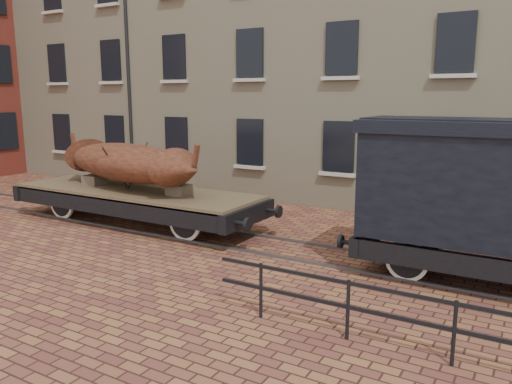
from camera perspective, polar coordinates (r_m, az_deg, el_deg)
The scene contains 6 objects.
ground at distance 13.62m, azimuth -2.44°, elevation -5.57°, with size 90.00×90.00×0.00m, color brown.
warehouse_cream at distance 21.59m, azimuth 20.20°, elevation 18.59°, with size 40.00×10.19×14.00m.
rail_track at distance 13.61m, azimuth -2.44°, elevation -5.45°, with size 30.00×1.52×0.06m.
flatcar_wagon at distance 15.63m, azimuth -13.69°, elevation -0.49°, with size 9.15×2.48×1.38m.
iron_boat at distance 15.65m, azimuth -14.53°, elevation 3.31°, with size 6.53×2.90×1.57m.
goods_van at distance 11.11m, azimuth 27.25°, elevation 0.80°, with size 6.60×2.40×3.41m.
Camera 1 is at (7.11, -10.97, 3.83)m, focal length 35.00 mm.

